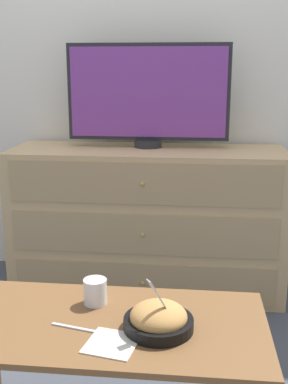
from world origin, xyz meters
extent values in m
plane|color=#474C56|center=(0.00, 0.00, 0.00)|extent=(12.00, 12.00, 0.00)
cube|color=white|center=(0.00, 0.03, 1.30)|extent=(12.00, 0.05, 2.60)
cube|color=tan|center=(0.15, -0.28, 0.41)|extent=(1.52, 0.49, 0.82)
cube|color=tan|center=(0.15, -0.53, 0.14)|extent=(1.40, 0.01, 0.22)
sphere|color=tan|center=(0.15, -0.53, 0.14)|extent=(0.02, 0.02, 0.02)
cube|color=tan|center=(0.15, -0.53, 0.41)|extent=(1.40, 0.01, 0.22)
sphere|color=tan|center=(0.15, -0.53, 0.41)|extent=(0.02, 0.02, 0.02)
cube|color=tan|center=(0.15, -0.53, 0.69)|extent=(1.40, 0.01, 0.22)
sphere|color=tan|center=(0.15, -0.53, 0.69)|extent=(0.02, 0.02, 0.02)
cylinder|color=#232328|center=(0.14, -0.21, 0.84)|extent=(0.15, 0.15, 0.04)
cube|color=#232328|center=(0.14, -0.20, 1.13)|extent=(0.90, 0.04, 0.53)
cube|color=#7A3893|center=(0.14, -0.22, 1.13)|extent=(0.86, 0.01, 0.49)
cube|color=brown|center=(0.13, -1.55, 0.47)|extent=(1.03, 0.51, 0.02)
cylinder|color=brown|center=(0.61, -1.33, 0.23)|extent=(0.04, 0.04, 0.46)
cylinder|color=black|center=(0.31, -1.58, 0.50)|extent=(0.21, 0.21, 0.04)
ellipsoid|color=tan|center=(0.31, -1.58, 0.52)|extent=(0.18, 0.18, 0.09)
cube|color=silver|center=(0.32, -1.60, 0.58)|extent=(0.08, 0.06, 0.14)
cube|color=silver|center=(0.29, -1.62, 0.65)|extent=(0.03, 0.03, 0.03)
cylinder|color=white|center=(0.08, -1.43, 0.51)|extent=(0.07, 0.07, 0.05)
cylinder|color=white|center=(0.08, -1.43, 0.53)|extent=(0.08, 0.08, 0.09)
cube|color=silver|center=(0.18, -1.67, 0.48)|extent=(0.17, 0.17, 0.00)
cube|color=silver|center=(0.07, -1.60, 0.48)|extent=(0.19, 0.05, 0.01)
camera|label=1|loc=(0.40, -2.89, 1.26)|focal=45.00mm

